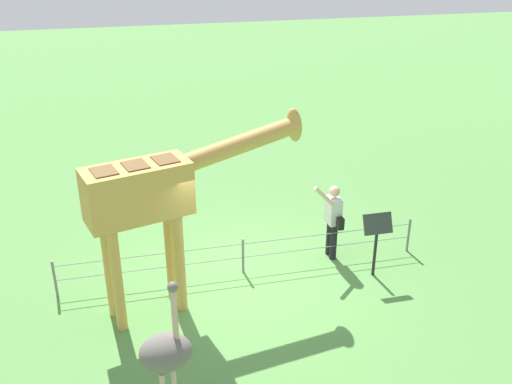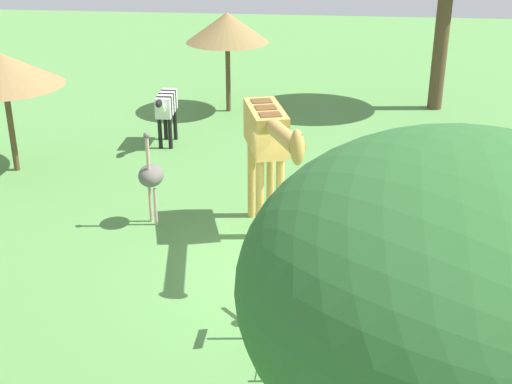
{
  "view_description": "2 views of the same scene",
  "coord_description": "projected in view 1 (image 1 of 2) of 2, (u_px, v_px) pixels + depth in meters",
  "views": [
    {
      "loc": [
        -1.99,
        -9.31,
        6.31
      ],
      "look_at": [
        0.29,
        0.33,
        1.65
      ],
      "focal_mm": 40.91,
      "sensor_mm": 36.0,
      "label": 1
    },
    {
      "loc": [
        12.32,
        0.68,
        7.15
      ],
      "look_at": [
        0.54,
        -0.6,
        1.91
      ],
      "focal_mm": 49.02,
      "sensor_mm": 36.0,
      "label": 2
    }
  ],
  "objects": [
    {
      "name": "wire_fence",
      "position": [
        243.0,
        254.0,
        11.29
      ],
      "size": [
        7.05,
        0.05,
        0.75
      ],
      "color": "slate",
      "rests_on": "ground_plane"
    },
    {
      "name": "giraffe",
      "position": [
        159.0,
        194.0,
        9.53
      ],
      "size": [
        3.97,
        1.57,
        3.31
      ],
      "color": "gold",
      "rests_on": "ground_plane"
    },
    {
      "name": "ostrich",
      "position": [
        166.0,
        353.0,
        7.59
      ],
      "size": [
        0.7,
        0.56,
        2.25
      ],
      "color": "#CC9E93",
      "rests_on": "ground_plane"
    },
    {
      "name": "ground_plane",
      "position": [
        245.0,
        277.0,
        11.29
      ],
      "size": [
        60.0,
        60.0,
        0.0
      ],
      "primitive_type": "plane",
      "color": "#568E47"
    },
    {
      "name": "visitor",
      "position": [
        333.0,
        217.0,
        11.61
      ],
      "size": [
        0.63,
        0.58,
        1.71
      ],
      "color": "black",
      "rests_on": "ground_plane"
    },
    {
      "name": "info_sign",
      "position": [
        377.0,
        232.0,
        10.98
      ],
      "size": [
        0.56,
        0.21,
        1.32
      ],
      "color": "black",
      "rests_on": "ground_plane"
    }
  ]
}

